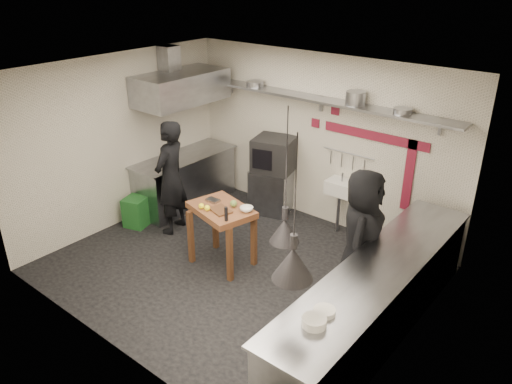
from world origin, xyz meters
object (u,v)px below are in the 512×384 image
Objects in this scene: oven_stand at (272,190)px; chef_left at (171,178)px; green_bin at (136,212)px; prep_table at (222,236)px; chef_right at (361,236)px; combi_oven at (274,154)px.

chef_left reaches higher than oven_stand.
green_bin is 0.54× the size of prep_table.
chef_right reaches higher than green_bin.
chef_left is 1.04× the size of chef_right.
green_bin is 0.95m from chef_left.
green_bin is at bearing -164.12° from prep_table.
combi_oven reaches higher than prep_table.
chef_left is at bearing -133.27° from oven_stand.
chef_right is (2.32, -1.22, -0.20)m from combi_oven.
prep_table is at bearing 63.99° from chef_left.
prep_table is 0.52× the size of chef_right.
combi_oven is 1.79m from chef_left.
chef_left is (-0.90, -1.54, -0.16)m from combi_oven.
oven_stand is 0.69m from combi_oven.
chef_left reaches higher than prep_table.
oven_stand is 2.74m from chef_right.
chef_left reaches higher than chef_right.
combi_oven is 2.63m from chef_right.
prep_table is (0.49, -1.82, 0.06)m from oven_stand.
combi_oven is 0.71× the size of prep_table.
combi_oven is at bearing 44.24° from chef_right.
oven_stand is at bearing 135.10° from combi_oven.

